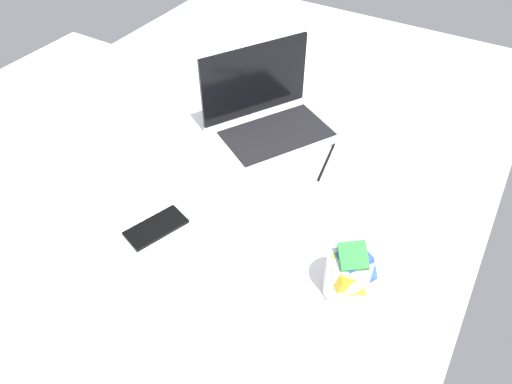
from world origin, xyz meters
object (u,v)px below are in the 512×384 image
object	(u,v)px
laptop	(269,119)
pillow	(56,103)
snack_cup	(349,273)
cell_phone	(156,227)

from	to	relation	value
laptop	pillow	world-z (taller)	laptop
laptop	snack_cup	xyz separation A→B (cm)	(-39.67, -40.63, 1.93)
snack_cup	cell_phone	bearing A→B (deg)	98.14
laptop	cell_phone	size ratio (longest dim) A/B	2.86
snack_cup	pillow	bearing A→B (deg)	82.47
laptop	pillow	xyz separation A→B (cm)	(-27.04, 54.96, 2.09)
laptop	cell_phone	bearing A→B (deg)	-154.25
snack_cup	cell_phone	world-z (taller)	snack_cup
snack_cup	pillow	size ratio (longest dim) A/B	0.28
snack_cup	cell_phone	xyz separation A→B (cm)	(-6.34, 44.31, -5.94)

